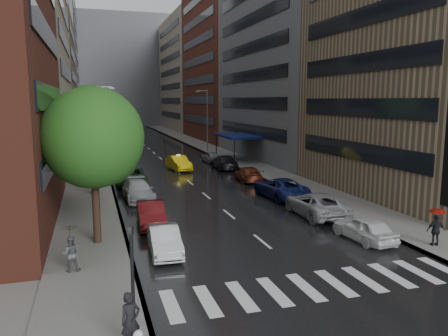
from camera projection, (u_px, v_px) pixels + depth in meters
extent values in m
plane|color=gray|center=(295.00, 268.00, 20.04)|extent=(220.00, 220.00, 0.00)
cube|color=black|center=(150.00, 150.00, 67.27)|extent=(14.00, 140.00, 0.01)
cube|color=gray|center=(89.00, 151.00, 64.65)|extent=(4.00, 140.00, 0.15)
cube|color=gray|center=(207.00, 148.00, 69.86)|extent=(4.00, 140.00, 0.15)
cube|color=silver|center=(171.00, 306.00, 16.38)|extent=(0.55, 2.80, 0.01)
cube|color=silver|center=(207.00, 301.00, 16.79)|extent=(0.55, 2.80, 0.01)
cube|color=silver|center=(242.00, 296.00, 17.19)|extent=(0.55, 2.80, 0.01)
cube|color=silver|center=(274.00, 291.00, 17.60)|extent=(0.55, 2.80, 0.01)
cube|color=silver|center=(306.00, 287.00, 18.00)|extent=(0.55, 2.80, 0.01)
cube|color=silver|center=(335.00, 283.00, 18.41)|extent=(0.55, 2.80, 0.01)
cube|color=silver|center=(364.00, 279.00, 18.81)|extent=(0.55, 2.80, 0.01)
cube|color=silver|center=(391.00, 275.00, 19.22)|extent=(0.55, 2.80, 0.01)
cube|color=silver|center=(418.00, 272.00, 19.63)|extent=(0.55, 2.80, 0.01)
cube|color=silver|center=(443.00, 268.00, 20.03)|extent=(0.55, 2.80, 0.01)
cube|color=gray|center=(24.00, 12.00, 47.07)|extent=(8.00, 28.00, 34.00)
cube|color=#937A5B|center=(50.00, 80.00, 74.45)|extent=(8.00, 28.00, 22.00)
cube|color=slate|center=(58.00, 51.00, 101.55)|extent=(8.00, 32.00, 38.00)
cube|color=#937A5B|center=(408.00, 3.00, 33.39)|extent=(8.00, 20.00, 30.00)
cube|color=slate|center=(278.00, 66.00, 56.53)|extent=(8.00, 28.00, 24.00)
cube|color=maroon|center=(218.00, 44.00, 82.05)|extent=(8.00, 28.00, 36.00)
cube|color=gray|center=(185.00, 75.00, 111.01)|extent=(8.00, 32.00, 28.00)
cube|color=slate|center=(118.00, 71.00, 129.03)|extent=(40.00, 14.00, 32.00)
cylinder|color=#382619|center=(96.00, 203.00, 22.91)|extent=(0.40, 0.40, 4.59)
sphere|color=#1E5116|center=(93.00, 138.00, 22.38)|extent=(5.24, 5.24, 5.24)
cylinder|color=#382619|center=(94.00, 168.00, 34.48)|extent=(0.40, 0.40, 4.70)
sphere|color=#1E5116|center=(92.00, 123.00, 33.93)|extent=(5.38, 5.38, 5.38)
cylinder|color=#382619|center=(92.00, 148.00, 46.96)|extent=(0.40, 0.40, 5.08)
sphere|color=#1E5116|center=(91.00, 112.00, 46.37)|extent=(5.80, 5.80, 5.80)
imported|color=yellow|center=(178.00, 163.00, 47.89)|extent=(2.30, 4.97, 1.58)
imported|color=silver|center=(164.00, 240.00, 21.88)|extent=(1.62, 4.20, 1.36)
imported|color=#591114|center=(151.00, 214.00, 26.65)|extent=(1.75, 4.55, 1.48)
imported|color=#A2A3A7|center=(138.00, 190.00, 33.60)|extent=(2.31, 5.22, 1.49)
imported|color=#1B3D23|center=(131.00, 176.00, 39.47)|extent=(2.71, 5.76, 1.59)
imported|color=white|center=(364.00, 228.00, 23.86)|extent=(1.95, 4.22, 1.40)
imported|color=#97969B|center=(316.00, 204.00, 28.99)|extent=(2.79, 5.75, 1.58)
imported|color=#0F1646|center=(280.00, 188.00, 34.37)|extent=(2.99, 5.88, 1.59)
imported|color=#5E2412|center=(248.00, 174.00, 41.32)|extent=(2.37, 4.96, 1.39)
imported|color=black|center=(224.00, 162.00, 48.48)|extent=(2.57, 5.58, 1.58)
imported|color=gray|center=(211.00, 157.00, 53.92)|extent=(1.99, 4.09, 1.34)
imported|color=black|center=(130.00, 321.00, 13.19)|extent=(0.77, 0.66, 1.79)
sphere|color=white|center=(138.00, 335.00, 13.22)|extent=(0.32, 0.32, 0.32)
imported|color=#505156|center=(71.00, 254.00, 19.20)|extent=(0.80, 0.63, 1.61)
imported|color=black|center=(70.00, 235.00, 19.07)|extent=(0.96, 0.98, 0.88)
imported|color=black|center=(436.00, 230.00, 22.60)|extent=(1.03, 0.65, 1.63)
imported|color=#A9180D|center=(437.00, 215.00, 22.47)|extent=(0.82, 0.82, 0.72)
cylinder|color=black|center=(133.00, 281.00, 14.40)|extent=(0.12, 0.12, 3.20)
imported|color=black|center=(131.00, 240.00, 14.19)|extent=(0.18, 0.15, 0.90)
cylinder|color=gray|center=(99.00, 129.00, 45.40)|extent=(0.18, 0.18, 9.00)
cube|color=gray|center=(112.00, 88.00, 45.16)|extent=(0.50, 0.22, 0.16)
cylinder|color=gray|center=(207.00, 120.00, 64.08)|extent=(0.18, 0.18, 9.00)
cube|color=gray|center=(198.00, 91.00, 63.03)|extent=(0.50, 0.22, 0.16)
cube|color=navy|center=(237.00, 136.00, 55.22)|extent=(4.00, 8.00, 0.25)
cylinder|color=black|center=(234.00, 151.00, 51.40)|extent=(0.12, 0.12, 3.00)
cylinder|color=black|center=(216.00, 145.00, 58.58)|extent=(0.12, 0.12, 3.00)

